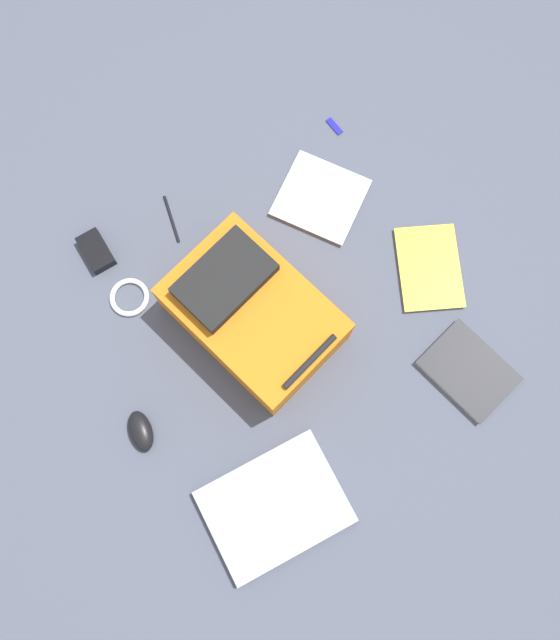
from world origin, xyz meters
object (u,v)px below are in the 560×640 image
at_px(backpack, 252,313).
at_px(book_blue, 468,371).
at_px(usb_stick, 334,126).
at_px(book_red, 320,198).
at_px(book_manual, 429,268).
at_px(power_brick, 96,251).
at_px(laptop, 275,507).
at_px(cable_coil, 129,297).
at_px(pen_black, 171,219).
at_px(computer_mouse, 141,431).

height_order(backpack, book_blue, backpack).
relative_size(backpack, usb_stick, 8.36).
bearing_deg(book_red, book_manual, 115.62).
bearing_deg(book_red, power_brick, -14.97).
bearing_deg(power_brick, book_red, 165.03).
distance_m(backpack, laptop, 0.49).
distance_m(book_red, power_brick, 0.64).
bearing_deg(cable_coil, pen_black, -144.03).
relative_size(backpack, book_blue, 1.85).
bearing_deg(book_red, usb_stick, -130.57).
xyz_separation_m(laptop, book_blue, (-0.61, -0.05, -0.01)).
relative_size(book_blue, pen_black, 1.82).
xyz_separation_m(book_red, power_brick, (0.62, -0.16, 0.01)).
distance_m(backpack, computer_mouse, 0.42).
height_order(book_red, pen_black, book_red).
xyz_separation_m(backpack, laptop, (0.19, 0.45, -0.07)).
xyz_separation_m(book_manual, power_brick, (0.77, -0.49, 0.01)).
height_order(book_red, usb_stick, book_red).
bearing_deg(usb_stick, computer_mouse, 29.97).
relative_size(book_blue, computer_mouse, 2.45).
bearing_deg(computer_mouse, usb_stick, -141.44).
relative_size(cable_coil, usb_stick, 1.85).
height_order(cable_coil, pen_black, cable_coil).
distance_m(computer_mouse, pen_black, 0.59).
bearing_deg(power_brick, usb_stick, -179.25).
height_order(computer_mouse, pen_black, computer_mouse).
bearing_deg(usb_stick, power_brick, 0.75).
relative_size(laptop, computer_mouse, 3.22).
relative_size(book_manual, computer_mouse, 2.68).
xyz_separation_m(laptop, computer_mouse, (0.21, -0.33, 0.00)).
relative_size(laptop, book_manual, 1.20).
relative_size(laptop, power_brick, 3.08).
bearing_deg(book_manual, pen_black, -40.96).
bearing_deg(pen_black, book_red, 158.80).
xyz_separation_m(computer_mouse, usb_stick, (-0.88, -0.51, -0.02)).
relative_size(laptop, cable_coil, 3.21).
distance_m(book_red, cable_coil, 0.60).
height_order(book_red, book_manual, book_red).
distance_m(book_red, computer_mouse, 0.80).
bearing_deg(pen_black, backpack, 99.04).
distance_m(book_red, pen_black, 0.42).
xyz_separation_m(book_manual, usb_stick, (0.01, -0.50, -0.00)).
xyz_separation_m(cable_coil, power_brick, (0.02, -0.16, 0.01)).
bearing_deg(usb_stick, pen_black, 2.35).
distance_m(pen_black, usb_stick, 0.54).
bearing_deg(computer_mouse, backpack, -154.90).
relative_size(backpack, laptop, 1.41).
height_order(laptop, book_blue, laptop).
bearing_deg(book_blue, pen_black, -57.75).
xyz_separation_m(backpack, pen_black, (0.06, -0.37, -0.08)).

